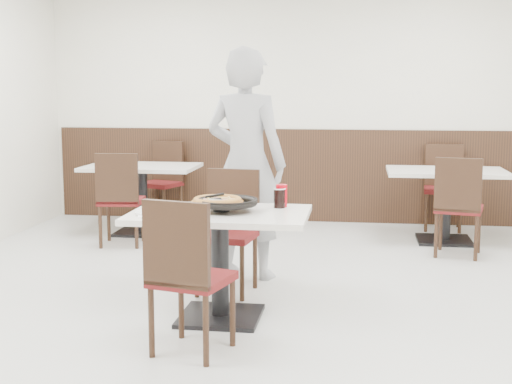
# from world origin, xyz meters

# --- Properties ---
(floor) EXTENTS (7.00, 7.00, 0.00)m
(floor) POSITION_xyz_m (0.00, 0.00, 0.00)
(floor) COLOR beige
(floor) RESTS_ON ground
(wall_back) EXTENTS (6.00, 0.04, 2.80)m
(wall_back) POSITION_xyz_m (0.00, 3.50, 1.40)
(wall_back) COLOR white
(wall_back) RESTS_ON floor
(wall_front) EXTENTS (6.00, 0.04, 2.80)m
(wall_front) POSITION_xyz_m (0.00, -3.50, 1.40)
(wall_front) COLOR white
(wall_front) RESTS_ON floor
(wainscot_back) EXTENTS (5.90, 0.03, 1.10)m
(wainscot_back) POSITION_xyz_m (0.00, 3.48, 0.55)
(wainscot_back) COLOR black
(wainscot_back) RESTS_ON floor
(main_table) EXTENTS (1.26, 0.90, 0.75)m
(main_table) POSITION_xyz_m (-0.22, -0.26, 0.38)
(main_table) COLOR silver
(main_table) RESTS_ON floor
(chair_near) EXTENTS (0.51, 0.51, 0.95)m
(chair_near) POSITION_xyz_m (-0.26, -0.90, 0.47)
(chair_near) COLOR black
(chair_near) RESTS_ON floor
(chair_far) EXTENTS (0.47, 0.47, 0.95)m
(chair_far) POSITION_xyz_m (-0.29, 0.37, 0.47)
(chair_far) COLOR black
(chair_far) RESTS_ON floor
(trivet) EXTENTS (0.12, 0.12, 0.04)m
(trivet) POSITION_xyz_m (-0.21, -0.23, 0.77)
(trivet) COLOR black
(trivet) RESTS_ON main_table
(pizza_pan) EXTENTS (0.35, 0.35, 0.01)m
(pizza_pan) POSITION_xyz_m (-0.17, -0.24, 0.79)
(pizza_pan) COLOR black
(pizza_pan) RESTS_ON trivet
(pizza) EXTENTS (0.38, 0.38, 0.02)m
(pizza) POSITION_xyz_m (-0.24, -0.24, 0.81)
(pizza) COLOR #AF7937
(pizza) RESTS_ON pizza_pan
(pizza_server) EXTENTS (0.11, 0.12, 0.00)m
(pizza_server) POSITION_xyz_m (-0.24, -0.31, 0.84)
(pizza_server) COLOR white
(pizza_server) RESTS_ON pizza
(napkin) EXTENTS (0.21, 0.21, 0.00)m
(napkin) POSITION_xyz_m (-0.64, -0.44, 0.75)
(napkin) COLOR white
(napkin) RESTS_ON main_table
(side_plate) EXTENTS (0.18, 0.18, 0.01)m
(side_plate) POSITION_xyz_m (-0.68, -0.41, 0.76)
(side_plate) COLOR white
(side_plate) RESTS_ON napkin
(fork) EXTENTS (0.04, 0.17, 0.00)m
(fork) POSITION_xyz_m (-0.67, -0.41, 0.77)
(fork) COLOR white
(fork) RESTS_ON side_plate
(cola_glass) EXTENTS (0.09, 0.09, 0.13)m
(cola_glass) POSITION_xyz_m (0.16, -0.04, 0.81)
(cola_glass) COLOR black
(cola_glass) RESTS_ON main_table
(red_cup) EXTENTS (0.09, 0.09, 0.16)m
(red_cup) POSITION_xyz_m (0.17, -0.00, 0.83)
(red_cup) COLOR #C9000E
(red_cup) RESTS_ON main_table
(diner_person) EXTENTS (0.80, 0.63, 1.92)m
(diner_person) POSITION_xyz_m (-0.22, 0.88, 0.96)
(diner_person) COLOR #AFAFB3
(diner_person) RESTS_ON floor
(bg_table_left) EXTENTS (1.22, 0.82, 0.75)m
(bg_table_left) POSITION_xyz_m (-1.63, 2.50, 0.38)
(bg_table_left) COLOR silver
(bg_table_left) RESTS_ON floor
(bg_chair_left_near) EXTENTS (0.47, 0.47, 0.95)m
(bg_chair_left_near) POSITION_xyz_m (-1.66, 1.91, 0.47)
(bg_chair_left_near) COLOR black
(bg_chair_left_near) RESTS_ON floor
(bg_chair_left_far) EXTENTS (0.53, 0.53, 0.95)m
(bg_chair_left_far) POSITION_xyz_m (-1.63, 3.20, 0.47)
(bg_chair_left_far) COLOR black
(bg_chair_left_far) RESTS_ON floor
(bg_table_right) EXTENTS (1.26, 0.89, 0.75)m
(bg_table_right) POSITION_xyz_m (1.60, 2.53, 0.38)
(bg_table_right) COLOR silver
(bg_table_right) RESTS_ON floor
(bg_chair_right_near) EXTENTS (0.50, 0.50, 0.95)m
(bg_chair_right_near) POSITION_xyz_m (1.66, 1.92, 0.47)
(bg_chair_right_near) COLOR black
(bg_chair_right_near) RESTS_ON floor
(bg_chair_right_far) EXTENTS (0.46, 0.46, 0.95)m
(bg_chair_right_far) POSITION_xyz_m (1.65, 3.18, 0.47)
(bg_chair_right_far) COLOR black
(bg_chair_right_far) RESTS_ON floor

